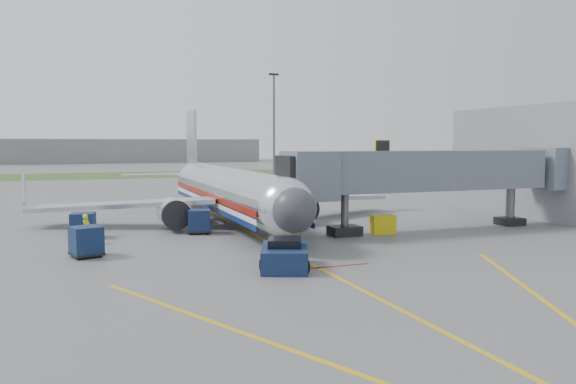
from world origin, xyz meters
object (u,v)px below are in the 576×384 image
object	(u,v)px
pushback_tug	(285,256)
belt_loader	(197,216)
ramp_worker	(87,229)
airliner	(228,190)

from	to	relation	value
pushback_tug	belt_loader	distance (m)	19.55
belt_loader	pushback_tug	bearing A→B (deg)	-87.87
belt_loader	ramp_worker	distance (m)	12.04
belt_loader	airliner	bearing A→B (deg)	-17.49
pushback_tug	belt_loader	xyz separation A→B (m)	(-0.73, 19.54, -0.21)
belt_loader	ramp_worker	size ratio (longest dim) A/B	2.00
pushback_tug	ramp_worker	bearing A→B (deg)	130.07
belt_loader	ramp_worker	xyz separation A→B (m)	(-9.01, -7.96, 0.52)
pushback_tug	belt_loader	size ratio (longest dim) A/B	1.14
belt_loader	ramp_worker	bearing A→B (deg)	-138.53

